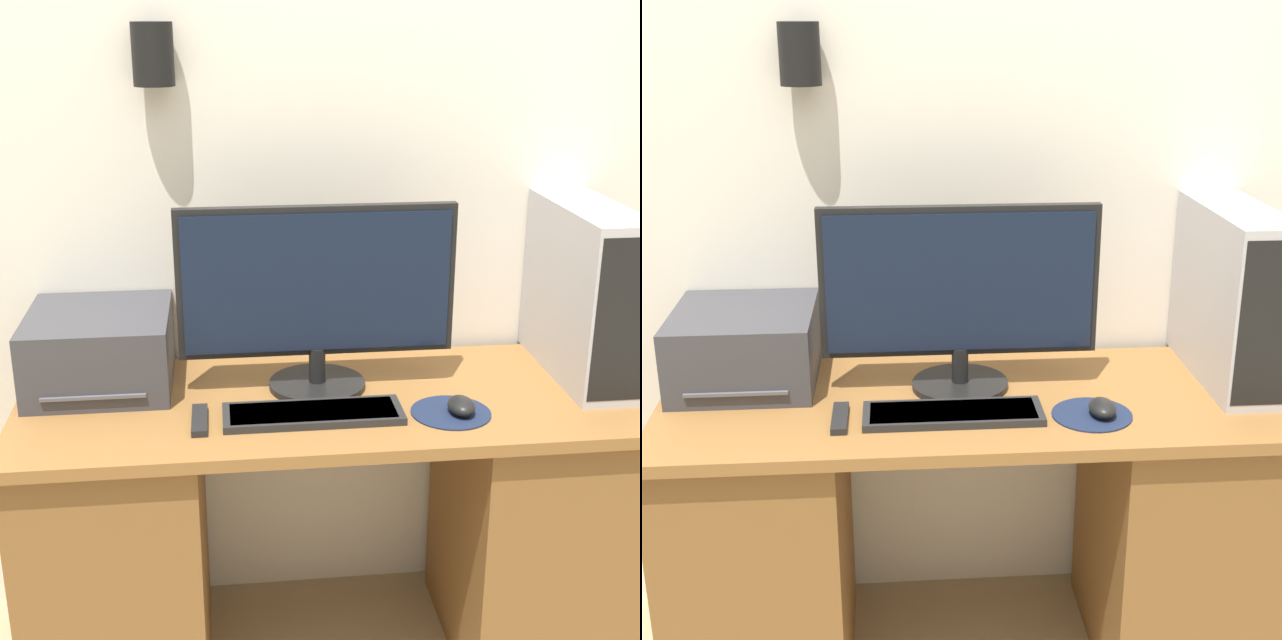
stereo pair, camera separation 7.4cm
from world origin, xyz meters
The scene contains 9 objects.
wall_back centered at (0.00, 0.65, 1.35)m, with size 6.40×0.15×2.70m.
desk centered at (0.00, 0.30, 0.39)m, with size 1.53×0.60×0.76m.
monitor centered at (-0.03, 0.36, 1.01)m, with size 0.68×0.24×0.46m.
keyboard centered at (-0.06, 0.19, 0.77)m, with size 0.42×0.14×0.02m.
mousepad centered at (0.26, 0.17, 0.76)m, with size 0.19×0.19×0.00m.
mouse centered at (0.29, 0.16, 0.78)m, with size 0.06×0.09×0.04m.
computer_tower centered at (0.66, 0.38, 0.98)m, with size 0.16×0.47×0.44m.
printer centered at (-0.57, 0.44, 0.85)m, with size 0.35×0.36×0.19m.
remote_control centered at (-0.32, 0.19, 0.77)m, with size 0.04×0.15×0.02m.
Camera 1 is at (-0.26, -1.68, 1.66)m, focal length 50.00 mm.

